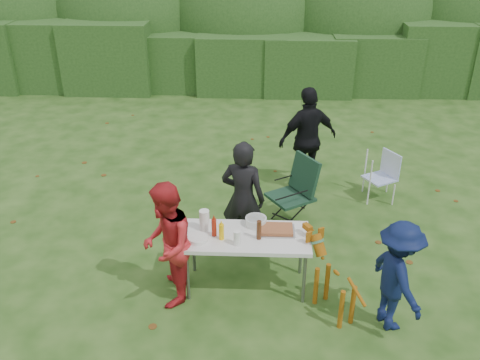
{
  "coord_description": "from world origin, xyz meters",
  "views": [
    {
      "loc": [
        0.52,
        -5.11,
        4.07
      ],
      "look_at": [
        0.27,
        0.82,
        1.0
      ],
      "focal_mm": 38.0,
      "sensor_mm": 36.0,
      "label": 1
    }
  ],
  "objects_px": {
    "person_black_puffy": "(308,139)",
    "lawn_chair": "(380,176)",
    "folding_table": "(247,239)",
    "child": "(397,276)",
    "camping_chair": "(290,193)",
    "dog": "(335,282)",
    "ketchup_bottle": "(214,227)",
    "mustard_bottle": "(221,232)",
    "person_cook": "(243,199)",
    "paper_towel_roll": "(204,220)",
    "beer_bottle": "(259,230)",
    "person_red_jacket": "(167,245)"
  },
  "relations": [
    {
      "from": "dog",
      "to": "child",
      "type": "bearing_deg",
      "value": -135.28
    },
    {
      "from": "person_red_jacket",
      "to": "lawn_chair",
      "type": "bearing_deg",
      "value": 126.84
    },
    {
      "from": "ketchup_bottle",
      "to": "paper_towel_roll",
      "type": "relative_size",
      "value": 0.85
    },
    {
      "from": "person_black_puffy",
      "to": "dog",
      "type": "relative_size",
      "value": 1.89
    },
    {
      "from": "child",
      "to": "lawn_chair",
      "type": "height_order",
      "value": "child"
    },
    {
      "from": "child",
      "to": "camping_chair",
      "type": "xyz_separation_m",
      "value": [
        -1.04,
        2.05,
        -0.14
      ]
    },
    {
      "from": "person_red_jacket",
      "to": "ketchup_bottle",
      "type": "height_order",
      "value": "person_red_jacket"
    },
    {
      "from": "child",
      "to": "beer_bottle",
      "type": "height_order",
      "value": "child"
    },
    {
      "from": "person_cook",
      "to": "ketchup_bottle",
      "type": "bearing_deg",
      "value": 83.65
    },
    {
      "from": "person_black_puffy",
      "to": "mustard_bottle",
      "type": "distance_m",
      "value": 3.0
    },
    {
      "from": "mustard_bottle",
      "to": "ketchup_bottle",
      "type": "height_order",
      "value": "ketchup_bottle"
    },
    {
      "from": "camping_chair",
      "to": "paper_towel_roll",
      "type": "height_order",
      "value": "camping_chair"
    },
    {
      "from": "folding_table",
      "to": "beer_bottle",
      "type": "height_order",
      "value": "beer_bottle"
    },
    {
      "from": "person_cook",
      "to": "person_black_puffy",
      "type": "relative_size",
      "value": 0.93
    },
    {
      "from": "person_cook",
      "to": "paper_towel_roll",
      "type": "xyz_separation_m",
      "value": [
        -0.44,
        -0.65,
        0.06
      ]
    },
    {
      "from": "camping_chair",
      "to": "paper_towel_roll",
      "type": "relative_size",
      "value": 4.02
    },
    {
      "from": "person_cook",
      "to": "child",
      "type": "distance_m",
      "value": 2.18
    },
    {
      "from": "person_black_puffy",
      "to": "paper_towel_roll",
      "type": "xyz_separation_m",
      "value": [
        -1.42,
        -2.56,
        0.0
      ]
    },
    {
      "from": "folding_table",
      "to": "camping_chair",
      "type": "relative_size",
      "value": 1.43
    },
    {
      "from": "child",
      "to": "dog",
      "type": "xyz_separation_m",
      "value": [
        -0.62,
        0.15,
        -0.22
      ]
    },
    {
      "from": "camping_chair",
      "to": "paper_towel_roll",
      "type": "bearing_deg",
      "value": 17.5
    },
    {
      "from": "person_red_jacket",
      "to": "dog",
      "type": "distance_m",
      "value": 1.95
    },
    {
      "from": "dog",
      "to": "ketchup_bottle",
      "type": "distance_m",
      "value": 1.52
    },
    {
      "from": "lawn_chair",
      "to": "dog",
      "type": "bearing_deg",
      "value": 39.15
    },
    {
      "from": "child",
      "to": "paper_towel_roll",
      "type": "relative_size",
      "value": 5.06
    },
    {
      "from": "person_red_jacket",
      "to": "camping_chair",
      "type": "xyz_separation_m",
      "value": [
        1.49,
        1.72,
        -0.24
      ]
    },
    {
      "from": "person_black_puffy",
      "to": "lawn_chair",
      "type": "bearing_deg",
      "value": 138.76
    },
    {
      "from": "child",
      "to": "ketchup_bottle",
      "type": "xyz_separation_m",
      "value": [
        -2.01,
        0.59,
        0.19
      ]
    },
    {
      "from": "child",
      "to": "lawn_chair",
      "type": "distance_m",
      "value": 2.95
    },
    {
      "from": "person_cook",
      "to": "mustard_bottle",
      "type": "distance_m",
      "value": 0.87
    },
    {
      "from": "person_red_jacket",
      "to": "lawn_chair",
      "type": "xyz_separation_m",
      "value": [
        2.96,
        2.58,
        -0.37
      ]
    },
    {
      "from": "camping_chair",
      "to": "paper_towel_roll",
      "type": "distance_m",
      "value": 1.77
    },
    {
      "from": "folding_table",
      "to": "child",
      "type": "height_order",
      "value": "child"
    },
    {
      "from": "folding_table",
      "to": "person_cook",
      "type": "xyz_separation_m",
      "value": [
        -0.07,
        0.75,
        0.12
      ]
    },
    {
      "from": "lawn_chair",
      "to": "beer_bottle",
      "type": "relative_size",
      "value": 3.29
    },
    {
      "from": "person_black_puffy",
      "to": "lawn_chair",
      "type": "relative_size",
      "value": 2.2
    },
    {
      "from": "person_cook",
      "to": "lawn_chair",
      "type": "distance_m",
      "value": 2.67
    },
    {
      "from": "person_black_puffy",
      "to": "beer_bottle",
      "type": "distance_m",
      "value": 2.83
    },
    {
      "from": "child",
      "to": "mustard_bottle",
      "type": "relative_size",
      "value": 6.58
    },
    {
      "from": "mustard_bottle",
      "to": "paper_towel_roll",
      "type": "bearing_deg",
      "value": 137.93
    },
    {
      "from": "person_red_jacket",
      "to": "child",
      "type": "bearing_deg",
      "value": 78.42
    },
    {
      "from": "camping_chair",
      "to": "mustard_bottle",
      "type": "distance_m",
      "value": 1.8
    },
    {
      "from": "folding_table",
      "to": "person_black_puffy",
      "type": "relative_size",
      "value": 0.86
    },
    {
      "from": "mustard_bottle",
      "to": "beer_bottle",
      "type": "relative_size",
      "value": 0.83
    },
    {
      "from": "folding_table",
      "to": "dog",
      "type": "distance_m",
      "value": 1.13
    },
    {
      "from": "child",
      "to": "beer_bottle",
      "type": "relative_size",
      "value": 5.49
    },
    {
      "from": "person_red_jacket",
      "to": "person_black_puffy",
      "type": "height_order",
      "value": "person_black_puffy"
    },
    {
      "from": "ketchup_bottle",
      "to": "mustard_bottle",
      "type": "bearing_deg",
      "value": -38.53
    },
    {
      "from": "person_cook",
      "to": "lawn_chair",
      "type": "height_order",
      "value": "person_cook"
    },
    {
      "from": "ketchup_bottle",
      "to": "beer_bottle",
      "type": "bearing_deg",
      "value": -5.25
    }
  ]
}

